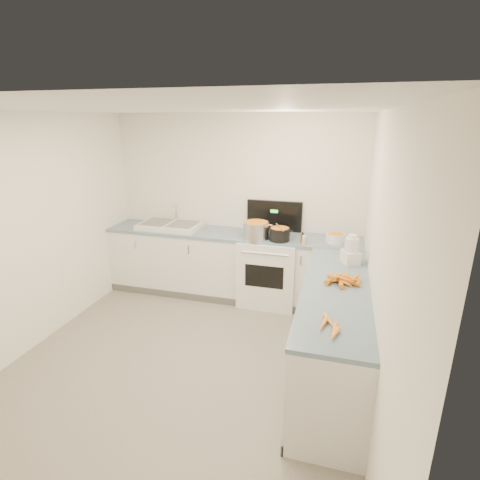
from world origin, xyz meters
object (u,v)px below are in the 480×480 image
(stove, at_px, (269,269))
(sink, at_px, (170,225))
(black_pot, at_px, (279,235))
(extract_bottle, at_px, (302,238))
(steel_pot, at_px, (256,231))
(mixing_bowl, at_px, (335,238))
(food_processor, at_px, (351,251))
(spice_jar, at_px, (304,241))

(stove, xyz_separation_m, sink, (-1.45, 0.02, 0.50))
(black_pot, relative_size, extract_bottle, 2.32)
(stove, xyz_separation_m, steel_pot, (-0.15, -0.15, 0.57))
(stove, bearing_deg, mixing_bowl, -1.80)
(black_pot, height_order, food_processor, food_processor)
(stove, height_order, black_pot, stove)
(black_pot, xyz_separation_m, spice_jar, (0.32, -0.07, -0.03))
(stove, relative_size, sink, 1.58)
(steel_pot, relative_size, food_processor, 1.04)
(stove, xyz_separation_m, mixing_bowl, (0.84, -0.03, 0.52))
(steel_pot, bearing_deg, mixing_bowl, 6.91)
(extract_bottle, bearing_deg, sink, 174.82)
(black_pot, bearing_deg, mixing_bowl, 9.56)
(black_pot, distance_m, extract_bottle, 0.29)
(mixing_bowl, height_order, extract_bottle, extract_bottle)
(stove, height_order, sink, stove)
(sink, relative_size, spice_jar, 9.26)
(sink, xyz_separation_m, black_pot, (1.60, -0.16, 0.04))
(black_pot, height_order, spice_jar, black_pot)
(sink, height_order, food_processor, food_processor)
(steel_pot, height_order, mixing_bowl, steel_pot)
(mixing_bowl, bearing_deg, extract_bottle, -161.90)
(steel_pot, distance_m, extract_bottle, 0.60)
(food_processor, bearing_deg, extract_bottle, 135.17)
(sink, height_order, black_pot, sink)
(steel_pot, distance_m, food_processor, 1.31)
(food_processor, bearing_deg, black_pot, 146.00)
(food_processor, bearing_deg, mixing_bowl, 104.41)
(spice_jar, height_order, food_processor, food_processor)
(stove, relative_size, spice_jar, 14.64)
(steel_pot, bearing_deg, stove, 43.49)
(stove, xyz_separation_m, extract_bottle, (0.44, -0.16, 0.52))
(extract_bottle, bearing_deg, mixing_bowl, 18.10)
(steel_pot, bearing_deg, sink, 172.85)
(steel_pot, relative_size, black_pot, 1.28)
(spice_jar, bearing_deg, extract_bottle, 116.65)
(mixing_bowl, bearing_deg, food_processor, -75.59)
(black_pot, relative_size, spice_jar, 2.80)
(steel_pot, height_order, extract_bottle, steel_pot)
(steel_pot, relative_size, mixing_bowl, 1.39)
(sink, bearing_deg, steel_pot, -7.15)
(stove, distance_m, black_pot, 0.58)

